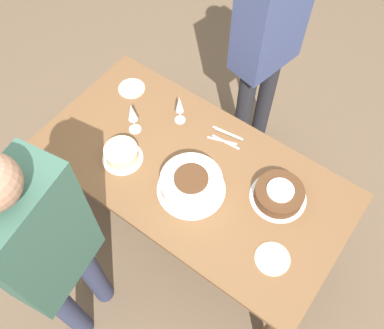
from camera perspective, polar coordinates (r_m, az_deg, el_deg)
name	(u,v)px	position (r m, az deg, el deg)	size (l,w,h in m)	color
ground_plane	(192,225)	(2.92, 0.00, -8.09)	(12.00, 12.00, 0.00)	brown
dining_table	(192,179)	(2.35, 0.00, -1.96)	(1.68, 0.86, 0.74)	brown
cake_center_white	(191,184)	(2.16, -0.11, -2.62)	(0.35, 0.35, 0.12)	white
cake_front_chocolate	(279,194)	(2.19, 11.52, -3.89)	(0.29, 0.29, 0.09)	white
cake_back_decorated	(122,154)	(2.29, -9.36, 1.39)	(0.22, 0.22, 0.09)	white
wine_glass_near	(132,113)	(2.32, -7.98, 6.76)	(0.07, 0.07, 0.21)	silver
wine_glass_far	(180,105)	(2.35, -1.67, 7.89)	(0.06, 0.06, 0.20)	silver
dessert_plate_left	(272,259)	(2.09, 10.67, -12.25)	(0.17, 0.17, 0.01)	beige
dessert_plate_right	(132,88)	(2.62, -8.06, 10.01)	(0.16, 0.16, 0.01)	beige
fork_pile	(226,137)	(2.38, 4.53, 3.64)	(0.20, 0.11, 0.01)	silver
person_cutting	(268,34)	(2.53, 10.16, 16.72)	(0.29, 0.43, 1.70)	#232328
person_watching	(47,251)	(1.87, -18.80, -10.87)	(0.28, 0.43, 1.68)	#2D334C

